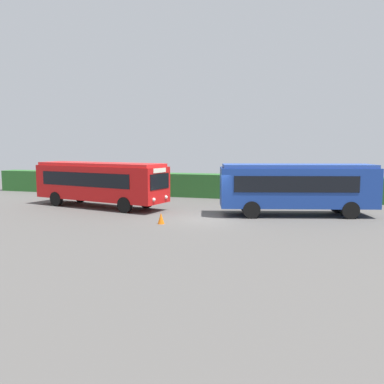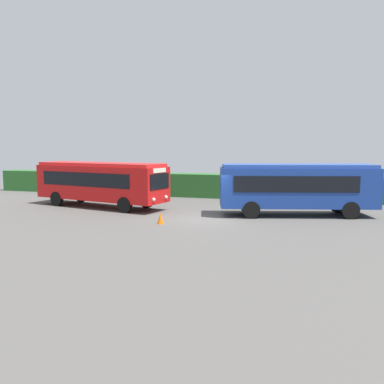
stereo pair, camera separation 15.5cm
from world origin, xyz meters
name	(u,v)px [view 1 (the left image)]	position (x,y,z in m)	size (l,w,h in m)	color
ground_plane	(207,219)	(0.00, 0.00, 0.00)	(64.00, 64.00, 0.00)	#514F4C
bus_red	(100,181)	(-8.05, 2.33, 1.75)	(9.98, 4.53, 3.02)	red
bus_blue	(297,186)	(4.88, 2.60, 1.77)	(9.35, 4.56, 3.06)	navy
person_left	(260,191)	(2.31, 6.03, 1.01)	(0.34, 0.45, 1.89)	silver
person_center	(348,196)	(8.01, 5.55, 0.91)	(0.33, 0.47, 1.73)	olive
hedge_row	(236,186)	(0.00, 9.64, 0.94)	(44.00, 1.72, 1.89)	#285F28
traffic_cone	(161,218)	(-1.97, -2.11, 0.30)	(0.36, 0.36, 0.60)	orange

